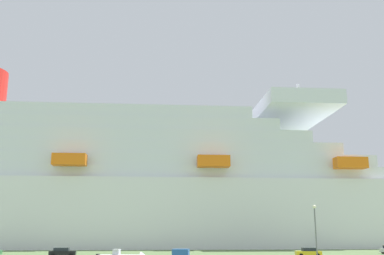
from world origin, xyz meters
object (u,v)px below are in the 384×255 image
object	(u,v)px
parked_car_black_coupe	(62,252)
cruise_ship	(84,191)
parked_car_yellow_taxi	(309,252)
street_lamp	(315,224)

from	to	relation	value
parked_car_black_coupe	cruise_ship	bearing A→B (deg)	96.28
parked_car_yellow_taxi	street_lamp	bearing A→B (deg)	-98.14
street_lamp	parked_car_black_coupe	size ratio (longest dim) A/B	1.83
parked_car_black_coupe	parked_car_yellow_taxi	world-z (taller)	same
cruise_ship	street_lamp	size ratio (longest dim) A/B	28.59
parked_car_black_coupe	parked_car_yellow_taxi	bearing A→B (deg)	-4.10
cruise_ship	parked_car_yellow_taxi	bearing A→B (deg)	-45.96
street_lamp	parked_car_yellow_taxi	bearing A→B (deg)	81.86
cruise_ship	street_lamp	xyz separation A→B (m)	(46.45, -56.84, -9.86)
cruise_ship	street_lamp	world-z (taller)	cruise_ship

